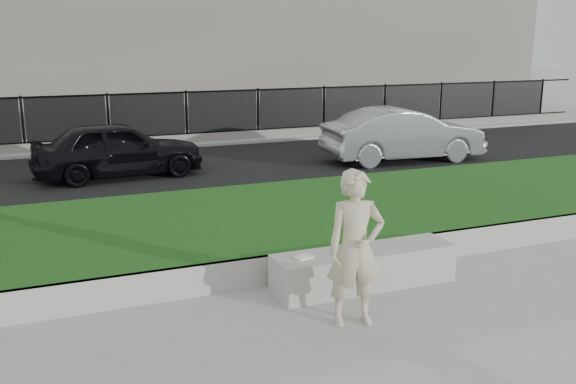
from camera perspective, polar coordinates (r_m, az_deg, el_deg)
name	(u,v)px	position (r m, az deg, el deg)	size (l,w,h in m)	color
ground	(301,316)	(7.51, 1.20, -10.98)	(90.00, 90.00, 0.00)	gray
grass_bank	(225,229)	(10.09, -5.63, -3.29)	(34.00, 4.00, 0.40)	black
grass_kerb	(269,270)	(8.33, -1.67, -6.96)	(34.00, 0.08, 0.40)	gray
street	(157,173)	(15.33, -11.61, 1.68)	(34.00, 7.00, 0.04)	black
far_pavement	(127,142)	(19.69, -14.14, 4.29)	(34.00, 3.00, 0.12)	gray
iron_fence	(131,131)	(18.64, -13.76, 5.31)	(32.00, 0.30, 1.50)	slate
stone_bench	(364,268)	(8.32, 6.78, -6.73)	(2.40, 0.60, 0.49)	gray
man	(355,249)	(7.07, 6.02, -5.02)	(0.64, 0.42, 1.76)	#BDB491
book	(304,257)	(7.89, 1.44, -5.81)	(0.21, 0.15, 0.02)	white
car_dark	(118,149)	(14.87, -14.89, 3.71)	(1.50, 3.73, 1.27)	black
car_silver	(403,135)	(16.54, 10.20, 5.05)	(1.42, 4.07, 1.34)	#9B9DA3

